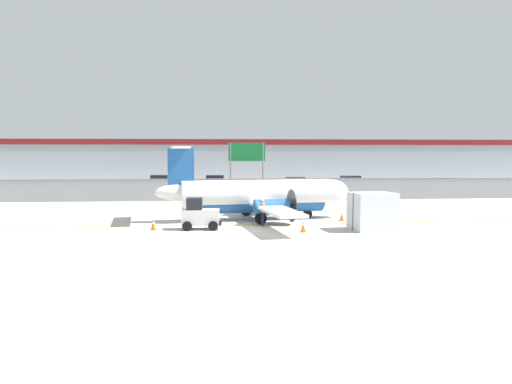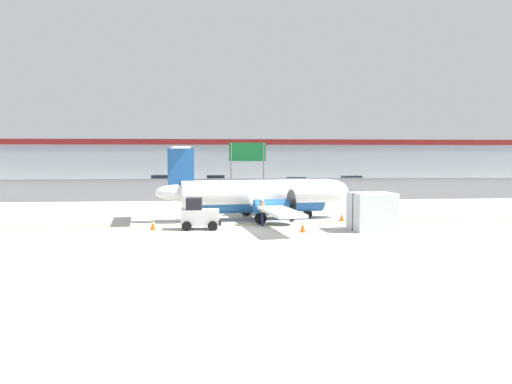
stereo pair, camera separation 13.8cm
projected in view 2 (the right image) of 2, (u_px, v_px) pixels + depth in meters
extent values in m
plane|color=#BCB7AD|center=(262.00, 229.00, 29.44)|extent=(140.00, 140.00, 0.00)
cube|color=yellow|center=(259.00, 224.00, 31.43)|extent=(84.00, 0.20, 0.01)
cube|color=gray|center=(244.00, 190.00, 47.24)|extent=(98.00, 0.04, 2.00)
cylinder|color=slate|center=(244.00, 179.00, 47.16)|extent=(98.00, 0.10, 0.10)
cube|color=#38383A|center=(238.00, 191.00, 58.74)|extent=(98.00, 17.00, 0.12)
cube|color=#A8B2BC|center=(233.00, 161.00, 76.87)|extent=(91.00, 8.00, 6.50)
cube|color=maroon|center=(234.00, 142.00, 72.67)|extent=(91.00, 0.20, 0.80)
cylinder|color=white|center=(257.00, 194.00, 33.58)|extent=(10.35, 3.34, 1.90)
ellipsoid|color=white|center=(332.00, 192.00, 34.78)|extent=(2.58, 2.12, 1.80)
ellipsoid|color=white|center=(177.00, 192.00, 32.37)|extent=(2.99, 1.45, 1.05)
cylinder|color=#1E5193|center=(257.00, 202.00, 33.62)|extent=(9.25, 2.77, 1.48)
cube|color=white|center=(259.00, 202.00, 33.65)|extent=(3.87, 16.06, 0.18)
cylinder|color=#1E5193|center=(253.00, 199.00, 36.22)|extent=(2.31, 1.21, 0.90)
cone|color=black|center=(268.00, 198.00, 36.48)|extent=(0.51, 0.50, 0.44)
cylinder|color=#262626|center=(270.00, 198.00, 36.51)|extent=(0.34, 2.08, 2.10)
cylinder|color=#1E5193|center=(271.00, 206.00, 31.17)|extent=(2.31, 1.21, 0.90)
cone|color=black|center=(289.00, 206.00, 31.42)|extent=(0.51, 0.50, 0.44)
cylinder|color=#262626|center=(291.00, 206.00, 31.46)|extent=(0.34, 2.08, 2.10)
cube|color=#1E5193|center=(181.00, 172.00, 32.32)|extent=(1.71, 0.42, 3.10)
cube|color=white|center=(179.00, 148.00, 32.17)|extent=(1.78, 4.91, 0.14)
cylinder|color=#59595B|center=(308.00, 207.00, 34.46)|extent=(0.16, 0.16, 0.97)
cylinder|color=black|center=(308.00, 214.00, 34.50)|extent=(0.63, 0.30, 0.60)
cylinder|color=#59595B|center=(246.00, 204.00, 35.73)|extent=(0.16, 0.16, 0.90)
cylinder|color=black|center=(246.00, 211.00, 35.77)|extent=(0.78, 0.33, 0.76)
cylinder|color=#59595B|center=(261.00, 211.00, 31.44)|extent=(0.16, 0.16, 0.90)
cylinder|color=black|center=(261.00, 218.00, 31.47)|extent=(0.78, 0.33, 0.76)
cube|color=silver|center=(200.00, 217.00, 29.43)|extent=(2.23, 1.16, 0.90)
cube|color=black|center=(194.00, 204.00, 29.34)|extent=(0.93, 1.03, 0.70)
cube|color=black|center=(220.00, 222.00, 29.51)|extent=(0.19, 1.10, 0.30)
cylinder|color=black|center=(213.00, 223.00, 30.10)|extent=(0.57, 0.20, 0.56)
cylinder|color=black|center=(213.00, 226.00, 28.90)|extent=(0.57, 0.20, 0.56)
cylinder|color=black|center=(188.00, 223.00, 30.02)|extent=(0.57, 0.20, 0.56)
cylinder|color=black|center=(187.00, 226.00, 28.82)|extent=(0.57, 0.20, 0.56)
cylinder|color=#191E4C|center=(262.00, 219.00, 30.91)|extent=(0.17, 0.17, 0.85)
cylinder|color=#191E4C|center=(262.00, 219.00, 30.72)|extent=(0.17, 0.17, 0.85)
cylinder|color=orange|center=(262.00, 207.00, 30.76)|extent=(0.37, 0.37, 0.60)
cylinder|color=orange|center=(262.00, 207.00, 30.97)|extent=(0.11, 0.11, 0.55)
cylinder|color=orange|center=(262.00, 207.00, 30.54)|extent=(0.11, 0.11, 0.55)
sphere|color=tan|center=(262.00, 200.00, 30.72)|extent=(0.22, 0.22, 0.22)
cube|color=silver|center=(372.00, 211.00, 29.08)|extent=(2.64, 2.29, 2.20)
cube|color=#333338|center=(372.00, 211.00, 29.08)|extent=(2.43, 0.39, 2.20)
cube|color=orange|center=(342.00, 221.00, 33.14)|extent=(0.36, 0.36, 0.04)
cone|color=orange|center=(342.00, 216.00, 33.11)|extent=(0.28, 0.28, 0.60)
cylinder|color=white|center=(342.00, 215.00, 33.11)|extent=(0.17, 0.17, 0.08)
cube|color=orange|center=(303.00, 232.00, 28.44)|extent=(0.36, 0.36, 0.04)
cone|color=orange|center=(303.00, 226.00, 28.41)|extent=(0.28, 0.28, 0.60)
cylinder|color=white|center=(303.00, 225.00, 28.41)|extent=(0.17, 0.17, 0.08)
cube|color=orange|center=(153.00, 230.00, 29.25)|extent=(0.36, 0.36, 0.04)
cone|color=orange|center=(153.00, 224.00, 29.23)|extent=(0.28, 0.28, 0.60)
cylinder|color=white|center=(153.00, 223.00, 29.22)|extent=(0.17, 0.17, 0.08)
cube|color=slate|center=(88.00, 189.00, 52.19)|extent=(4.27, 1.88, 0.80)
cube|color=#262D38|center=(90.00, 182.00, 52.14)|extent=(2.26, 1.65, 0.56)
cylinder|color=black|center=(72.00, 193.00, 51.26)|extent=(0.61, 0.23, 0.60)
cylinder|color=black|center=(78.00, 191.00, 53.05)|extent=(0.61, 0.23, 0.60)
cylinder|color=black|center=(100.00, 193.00, 51.37)|extent=(0.61, 0.23, 0.60)
cylinder|color=black|center=(104.00, 191.00, 53.17)|extent=(0.61, 0.23, 0.60)
cube|color=silver|center=(160.00, 182.00, 63.61)|extent=(4.35, 2.10, 0.80)
cube|color=#262D38|center=(161.00, 177.00, 63.55)|extent=(2.34, 1.77, 0.56)
cylinder|color=black|center=(147.00, 185.00, 62.76)|extent=(0.62, 0.26, 0.60)
cylinder|color=black|center=(151.00, 184.00, 64.55)|extent=(0.62, 0.26, 0.60)
cylinder|color=black|center=(170.00, 185.00, 62.72)|extent=(0.62, 0.26, 0.60)
cylinder|color=black|center=(172.00, 184.00, 64.51)|extent=(0.62, 0.26, 0.60)
cube|color=navy|center=(184.00, 187.00, 55.56)|extent=(4.30, 1.96, 0.80)
cube|color=#262D38|center=(182.00, 181.00, 55.48)|extent=(2.29, 1.69, 0.56)
cylinder|color=black|center=(196.00, 189.00, 56.67)|extent=(0.61, 0.24, 0.60)
cylinder|color=black|center=(197.00, 190.00, 54.90)|extent=(0.61, 0.24, 0.60)
cylinder|color=black|center=(171.00, 189.00, 56.27)|extent=(0.61, 0.24, 0.60)
cylinder|color=black|center=(171.00, 190.00, 54.49)|extent=(0.61, 0.24, 0.60)
cube|color=silver|center=(217.00, 183.00, 63.24)|extent=(4.33, 2.05, 0.80)
cube|color=#262D38|center=(216.00, 177.00, 63.19)|extent=(2.33, 1.74, 0.56)
cylinder|color=black|center=(229.00, 185.00, 64.16)|extent=(0.61, 0.25, 0.60)
cylinder|color=black|center=(228.00, 186.00, 62.36)|extent=(0.61, 0.25, 0.60)
cylinder|color=black|center=(207.00, 185.00, 64.17)|extent=(0.61, 0.25, 0.60)
cylinder|color=black|center=(206.00, 186.00, 62.37)|extent=(0.61, 0.25, 0.60)
cube|color=#B28C19|center=(254.00, 188.00, 53.88)|extent=(4.24, 1.81, 0.80)
cube|color=#262D38|center=(253.00, 181.00, 53.81)|extent=(2.24, 1.62, 0.56)
cylinder|color=black|center=(266.00, 190.00, 54.95)|extent=(0.61, 0.22, 0.60)
cylinder|color=black|center=(268.00, 191.00, 53.17)|extent=(0.61, 0.22, 0.60)
cylinder|color=black|center=(241.00, 190.00, 54.65)|extent=(0.61, 0.22, 0.60)
cylinder|color=black|center=(242.00, 191.00, 52.86)|extent=(0.61, 0.22, 0.60)
cube|color=navy|center=(297.00, 185.00, 58.13)|extent=(4.31, 1.99, 0.80)
cube|color=#262D38|center=(296.00, 179.00, 58.07)|extent=(2.31, 1.71, 0.56)
cylinder|color=black|center=(308.00, 187.00, 59.06)|extent=(0.61, 0.24, 0.60)
cylinder|color=black|center=(310.00, 188.00, 57.27)|extent=(0.61, 0.24, 0.60)
cylinder|color=black|center=(285.00, 187.00, 59.03)|extent=(0.61, 0.24, 0.60)
cylinder|color=black|center=(286.00, 188.00, 57.24)|extent=(0.61, 0.24, 0.60)
cube|color=#19662D|center=(341.00, 187.00, 55.15)|extent=(4.32, 2.01, 0.80)
cube|color=#262D38|center=(339.00, 181.00, 55.10)|extent=(2.31, 1.72, 0.56)
cylinder|color=black|center=(351.00, 189.00, 56.09)|extent=(0.61, 0.24, 0.60)
cylinder|color=black|center=(355.00, 190.00, 54.29)|extent=(0.61, 0.24, 0.60)
cylinder|color=black|center=(327.00, 189.00, 56.07)|extent=(0.61, 0.24, 0.60)
cylinder|color=black|center=(329.00, 190.00, 54.27)|extent=(0.61, 0.24, 0.60)
cube|color=slate|center=(350.00, 183.00, 61.52)|extent=(4.36, 2.16, 0.80)
cube|color=#262D38|center=(351.00, 178.00, 61.50)|extent=(2.36, 1.80, 0.56)
cylinder|color=black|center=(342.00, 187.00, 60.40)|extent=(0.62, 0.27, 0.60)
cylinder|color=black|center=(337.00, 186.00, 62.16)|extent=(0.62, 0.27, 0.60)
cylinder|color=black|center=(364.00, 186.00, 60.94)|extent=(0.62, 0.27, 0.60)
cylinder|color=black|center=(358.00, 185.00, 62.70)|extent=(0.62, 0.27, 0.60)
cylinder|color=slate|center=(231.00, 171.00, 48.82)|extent=(0.14, 0.14, 5.50)
cylinder|color=slate|center=(264.00, 171.00, 49.08)|extent=(0.14, 0.14, 5.50)
cube|color=#14662D|center=(247.00, 152.00, 48.81)|extent=(3.60, 0.10, 1.80)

